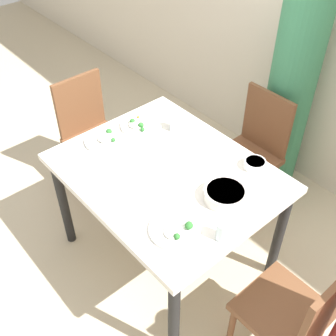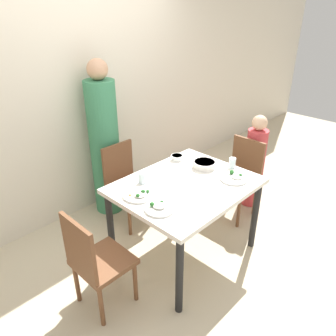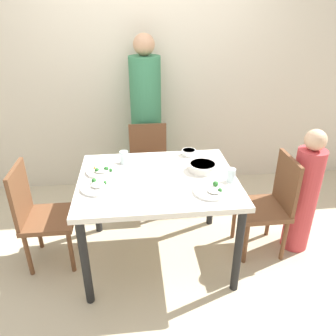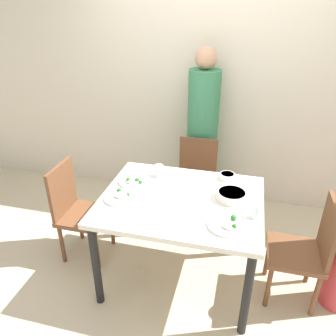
{
  "view_description": "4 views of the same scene",
  "coord_description": "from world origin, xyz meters",
  "px_view_note": "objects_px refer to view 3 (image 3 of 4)",
  "views": [
    {
      "loc": [
        1.33,
        -1.14,
        2.35
      ],
      "look_at": [
        0.1,
        -0.08,
        0.9
      ],
      "focal_mm": 45.0,
      "sensor_mm": 36.0,
      "label": 1
    },
    {
      "loc": [
        -1.9,
        -1.62,
        2.2
      ],
      "look_at": [
        -0.13,
        0.1,
        0.94
      ],
      "focal_mm": 35.0,
      "sensor_mm": 36.0,
      "label": 2
    },
    {
      "loc": [
        -0.16,
        -2.19,
        1.96
      ],
      "look_at": [
        0.08,
        -0.02,
        0.86
      ],
      "focal_mm": 35.0,
      "sensor_mm": 36.0,
      "label": 3
    },
    {
      "loc": [
        0.41,
        -2.03,
        2.1
      ],
      "look_at": [
        -0.12,
        0.08,
        0.97
      ],
      "focal_mm": 35.0,
      "sensor_mm": 36.0,
      "label": 4
    }
  ],
  "objects_px": {
    "chair_child_spot": "(270,203)",
    "person_child": "(303,196)",
    "bowl_curry": "(203,167)",
    "glass_water_tall": "(231,175)",
    "chair_adult_spot": "(149,166)",
    "plate_rice_adult": "(97,187)",
    "person_adult": "(146,124)"
  },
  "relations": [
    {
      "from": "chair_child_spot",
      "to": "person_child",
      "type": "relative_size",
      "value": 0.8
    },
    {
      "from": "chair_child_spot",
      "to": "person_child",
      "type": "height_order",
      "value": "person_child"
    },
    {
      "from": "bowl_curry",
      "to": "glass_water_tall",
      "type": "height_order",
      "value": "glass_water_tall"
    },
    {
      "from": "chair_adult_spot",
      "to": "plate_rice_adult",
      "type": "relative_size",
      "value": 3.71
    },
    {
      "from": "chair_child_spot",
      "to": "glass_water_tall",
      "type": "distance_m",
      "value": 0.55
    },
    {
      "from": "chair_adult_spot",
      "to": "bowl_curry",
      "type": "distance_m",
      "value": 0.9
    },
    {
      "from": "glass_water_tall",
      "to": "person_adult",
      "type": "bearing_deg",
      "value": 113.89
    },
    {
      "from": "chair_child_spot",
      "to": "person_child",
      "type": "bearing_deg",
      "value": 90.0
    },
    {
      "from": "chair_child_spot",
      "to": "plate_rice_adult",
      "type": "bearing_deg",
      "value": -84.68
    },
    {
      "from": "person_adult",
      "to": "glass_water_tall",
      "type": "distance_m",
      "value": 1.39
    },
    {
      "from": "chair_child_spot",
      "to": "glass_water_tall",
      "type": "bearing_deg",
      "value": -72.05
    },
    {
      "from": "person_adult",
      "to": "glass_water_tall",
      "type": "relative_size",
      "value": 16.54
    },
    {
      "from": "person_adult",
      "to": "glass_water_tall",
      "type": "height_order",
      "value": "person_adult"
    },
    {
      "from": "glass_water_tall",
      "to": "bowl_curry",
      "type": "bearing_deg",
      "value": 130.79
    },
    {
      "from": "bowl_curry",
      "to": "chair_adult_spot",
      "type": "bearing_deg",
      "value": 117.81
    },
    {
      "from": "person_child",
      "to": "glass_water_tall",
      "type": "xyz_separation_m",
      "value": [
        -0.69,
        -0.13,
        0.3
      ]
    },
    {
      "from": "person_adult",
      "to": "bowl_curry",
      "type": "bearing_deg",
      "value": -69.97
    },
    {
      "from": "chair_child_spot",
      "to": "plate_rice_adult",
      "type": "height_order",
      "value": "chair_child_spot"
    },
    {
      "from": "person_child",
      "to": "bowl_curry",
      "type": "bearing_deg",
      "value": 175.48
    },
    {
      "from": "person_child",
      "to": "bowl_curry",
      "type": "relative_size",
      "value": 4.95
    },
    {
      "from": "plate_rice_adult",
      "to": "glass_water_tall",
      "type": "xyz_separation_m",
      "value": [
        0.98,
        -0.0,
        0.04
      ]
    },
    {
      "from": "plate_rice_adult",
      "to": "glass_water_tall",
      "type": "relative_size",
      "value": 2.29
    },
    {
      "from": "chair_child_spot",
      "to": "bowl_curry",
      "type": "height_order",
      "value": "chair_child_spot"
    },
    {
      "from": "chair_adult_spot",
      "to": "plate_rice_adult",
      "type": "height_order",
      "value": "chair_adult_spot"
    },
    {
      "from": "bowl_curry",
      "to": "glass_water_tall",
      "type": "relative_size",
      "value": 2.15
    },
    {
      "from": "person_adult",
      "to": "plate_rice_adult",
      "type": "xyz_separation_m",
      "value": [
        -0.42,
        -1.26,
        -0.02
      ]
    },
    {
      "from": "chair_child_spot",
      "to": "chair_adult_spot",
      "type": "bearing_deg",
      "value": -129.86
    },
    {
      "from": "bowl_curry",
      "to": "chair_child_spot",
      "type": "bearing_deg",
      "value": -6.73
    },
    {
      "from": "person_child",
      "to": "bowl_curry",
      "type": "height_order",
      "value": "person_child"
    },
    {
      "from": "bowl_curry",
      "to": "glass_water_tall",
      "type": "xyz_separation_m",
      "value": [
        0.17,
        -0.2,
        0.02
      ]
    },
    {
      "from": "bowl_curry",
      "to": "plate_rice_adult",
      "type": "height_order",
      "value": "bowl_curry"
    },
    {
      "from": "person_adult",
      "to": "bowl_curry",
      "type": "xyz_separation_m",
      "value": [
        0.39,
        -1.07,
        0.0
      ]
    }
  ]
}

